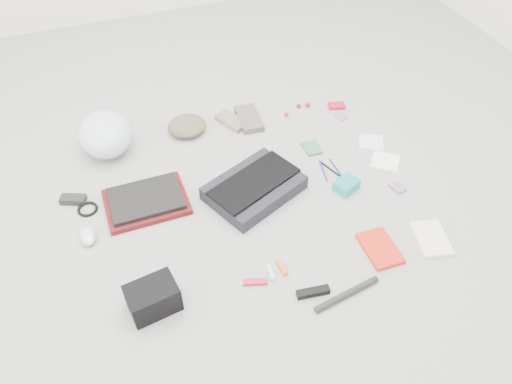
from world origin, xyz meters
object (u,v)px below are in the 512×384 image
object	(u,v)px
book_red	(380,248)
bike_helmet	(105,134)
laptop	(146,198)
camera_bag	(153,298)
messenger_bag	(254,188)
accordion_wallet	(346,185)

from	to	relation	value
book_red	bike_helmet	bearing A→B (deg)	133.94
laptop	camera_bag	size ratio (longest dim) A/B	1.73
messenger_bag	bike_helmet	distance (m)	0.80
bike_helmet	camera_bag	distance (m)	0.98
bike_helmet	accordion_wallet	bearing A→B (deg)	-34.52
bike_helmet	camera_bag	bearing A→B (deg)	-88.98
laptop	accordion_wallet	world-z (taller)	accordion_wallet
messenger_bag	laptop	size ratio (longest dim) A/B	1.29
book_red	accordion_wallet	bearing A→B (deg)	86.08
accordion_wallet	bike_helmet	bearing A→B (deg)	121.64
messenger_bag	laptop	xyz separation A→B (m)	(-0.48, 0.11, 0.00)
laptop	bike_helmet	size ratio (longest dim) A/B	0.99
camera_bag	accordion_wallet	size ratio (longest dim) A/B	1.76
laptop	accordion_wallet	bearing A→B (deg)	-14.67
laptop	bike_helmet	world-z (taller)	bike_helmet
messenger_bag	bike_helmet	world-z (taller)	bike_helmet
messenger_bag	book_red	world-z (taller)	messenger_bag
messenger_bag	bike_helmet	xyz separation A→B (m)	(-0.57, 0.55, 0.06)
book_red	accordion_wallet	size ratio (longest dim) A/B	1.86
laptop	book_red	world-z (taller)	laptop
camera_bag	book_red	xyz separation A→B (m)	(0.93, -0.06, -0.05)
bike_helmet	accordion_wallet	world-z (taller)	bike_helmet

